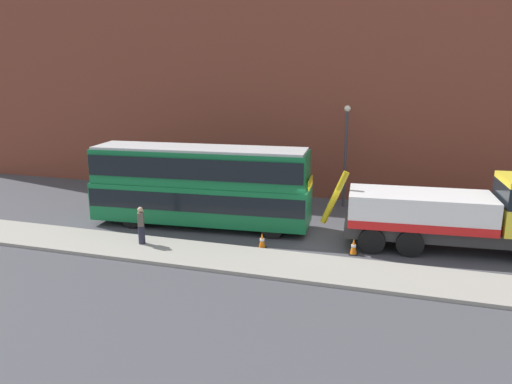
# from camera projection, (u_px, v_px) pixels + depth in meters

# --- Properties ---
(ground_plane) EXTENTS (120.00, 120.00, 0.00)m
(ground_plane) POSITION_uv_depth(u_px,v_px,m) (327.00, 236.00, 23.49)
(ground_plane) COLOR #424247
(near_kerb) EXTENTS (60.00, 2.80, 0.15)m
(near_kerb) POSITION_uv_depth(u_px,v_px,m) (310.00, 268.00, 19.58)
(near_kerb) COLOR gray
(near_kerb) RESTS_ON ground_plane
(building_facade) EXTENTS (60.00, 1.50, 16.00)m
(building_facade) POSITION_uv_depth(u_px,v_px,m) (352.00, 64.00, 28.54)
(building_facade) COLOR brown
(building_facade) RESTS_ON ground_plane
(recovery_tow_truck) EXTENTS (10.22, 3.35, 3.67)m
(recovery_tow_truck) POSITION_uv_depth(u_px,v_px,m) (462.00, 213.00, 21.18)
(recovery_tow_truck) COLOR #2D2D2D
(recovery_tow_truck) RESTS_ON ground_plane
(double_decker_bus) EXTENTS (11.18, 3.42, 4.06)m
(double_decker_bus) POSITION_uv_depth(u_px,v_px,m) (200.00, 183.00, 24.50)
(double_decker_bus) COLOR #146B38
(double_decker_bus) RESTS_ON ground_plane
(pedestrian_onlooker) EXTENTS (0.40, 0.47, 1.71)m
(pedestrian_onlooker) POSITION_uv_depth(u_px,v_px,m) (141.00, 226.00, 21.90)
(pedestrian_onlooker) COLOR #232333
(pedestrian_onlooker) RESTS_ON near_kerb
(traffic_cone_near_bus) EXTENTS (0.36, 0.36, 0.72)m
(traffic_cone_near_bus) POSITION_uv_depth(u_px,v_px,m) (262.00, 241.00, 21.88)
(traffic_cone_near_bus) COLOR orange
(traffic_cone_near_bus) RESTS_ON ground_plane
(traffic_cone_midway) EXTENTS (0.36, 0.36, 0.72)m
(traffic_cone_midway) POSITION_uv_depth(u_px,v_px,m) (354.00, 247.00, 21.13)
(traffic_cone_midway) COLOR orange
(traffic_cone_midway) RESTS_ON ground_plane
(street_lamp) EXTENTS (0.36, 0.36, 5.83)m
(street_lamp) POSITION_uv_depth(u_px,v_px,m) (346.00, 148.00, 27.62)
(street_lamp) COLOR #38383D
(street_lamp) RESTS_ON ground_plane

